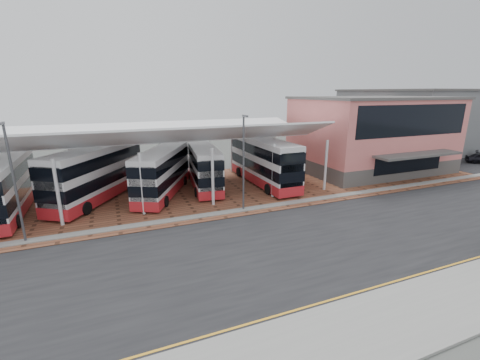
{
  "coord_description": "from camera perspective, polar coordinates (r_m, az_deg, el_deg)",
  "views": [
    {
      "loc": [
        -8.1,
        -17.53,
        9.84
      ],
      "look_at": [
        1.87,
        6.75,
        2.6
      ],
      "focal_mm": 24.0,
      "sensor_mm": 36.0,
      "label": 1
    }
  ],
  "objects": [
    {
      "name": "road",
      "position": [
        20.86,
        3.42,
        -12.71
      ],
      "size": [
        120.0,
        14.0,
        0.02
      ],
      "primitive_type": "cube",
      "color": "black",
      "rests_on": "ground"
    },
    {
      "name": "forecourt",
      "position": [
        33.62,
        -3.85,
        -1.57
      ],
      "size": [
        72.0,
        16.0,
        0.06
      ],
      "primitive_type": "cube",
      "color": "brown",
      "rests_on": "ground"
    },
    {
      "name": "terminal",
      "position": [
        44.53,
        22.4,
        7.6
      ],
      "size": [
        18.4,
        14.4,
        9.25
      ],
      "color": "#4F4D4A",
      "rests_on": "ground"
    },
    {
      "name": "sidewalk",
      "position": [
        15.29,
        17.9,
        -25.17
      ],
      "size": [
        120.0,
        4.0,
        0.14
      ],
      "primitive_type": "cube",
      "color": "gray",
      "rests_on": "ground"
    },
    {
      "name": "ground",
      "position": [
        21.67,
        2.25,
        -11.59
      ],
      "size": [
        140.0,
        140.0,
        0.0
      ],
      "primitive_type": "plane",
      "color": "#454743"
    },
    {
      "name": "yellow_line_near",
      "position": [
        16.51,
        13.14,
        -21.5
      ],
      "size": [
        120.0,
        0.12,
        0.01
      ],
      "primitive_type": "cube",
      "color": "gold",
      "rests_on": "road"
    },
    {
      "name": "north_kerb",
      "position": [
        26.91,
        -3.26,
        -5.89
      ],
      "size": [
        120.0,
        0.8,
        0.14
      ],
      "primitive_type": "cube",
      "color": "gray",
      "rests_on": "ground"
    },
    {
      "name": "lamp_west",
      "position": [
        25.12,
        -35.25,
        -0.05
      ],
      "size": [
        0.16,
        0.9,
        8.07
      ],
      "color": "#4C4D53",
      "rests_on": "ground"
    },
    {
      "name": "lamp_east",
      "position": [
        26.43,
        0.65,
        3.46
      ],
      "size": [
        0.16,
        0.9,
        8.07
      ],
      "color": "#4C4D53",
      "rests_on": "ground"
    },
    {
      "name": "bus_3",
      "position": [
        31.94,
        -13.56,
        1.29
      ],
      "size": [
        7.07,
        10.78,
        4.46
      ],
      "rotation": [
        0.0,
        0.0,
        -0.46
      ],
      "color": "silver",
      "rests_on": "forecourt"
    },
    {
      "name": "bus_4",
      "position": [
        33.93,
        -6.55,
        2.35
      ],
      "size": [
        3.85,
        10.77,
        4.34
      ],
      "rotation": [
        0.0,
        0.0,
        -0.14
      ],
      "color": "silver",
      "rests_on": "forecourt"
    },
    {
      "name": "yellow_line_far",
      "position": [
        16.71,
        12.51,
        -20.97
      ],
      "size": [
        120.0,
        0.12,
        0.01
      ],
      "primitive_type": "cube",
      "color": "gold",
      "rests_on": "road"
    },
    {
      "name": "bus_1",
      "position": [
        32.16,
        -36.29,
        -1.09
      ],
      "size": [
        2.92,
        11.23,
        4.61
      ],
      "rotation": [
        0.0,
        0.0,
        0.01
      ],
      "color": "silver",
      "rests_on": "forecourt"
    },
    {
      "name": "bus_5",
      "position": [
        34.98,
        4.25,
        3.28
      ],
      "size": [
        3.01,
        11.93,
        4.92
      ],
      "rotation": [
        0.0,
        0.0,
        -0.0
      ],
      "color": "silver",
      "rests_on": "forecourt"
    },
    {
      "name": "canopy",
      "position": [
        31.79,
        -18.51,
        7.33
      ],
      "size": [
        37.0,
        11.63,
        7.07
      ],
      "color": "silver",
      "rests_on": "ground"
    },
    {
      "name": "bus_2",
      "position": [
        32.45,
        -24.14,
        1.0
      ],
      "size": [
        8.76,
        11.55,
        4.93
      ],
      "rotation": [
        0.0,
        0.0,
        -0.57
      ],
      "color": "silver",
      "rests_on": "forecourt"
    },
    {
      "name": "warehouse",
      "position": [
        69.95,
        31.55,
        9.36
      ],
      "size": [
        30.5,
        20.5,
        10.25
      ],
      "color": "#5E6062",
      "rests_on": "ground"
    }
  ]
}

